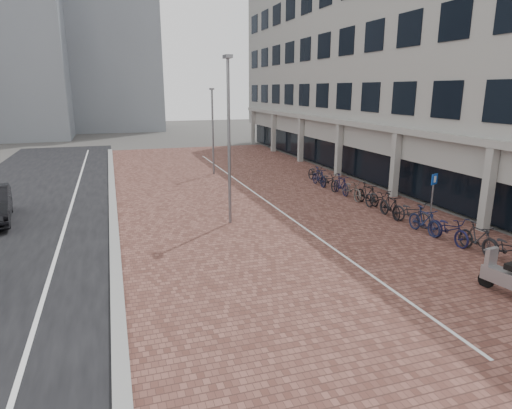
% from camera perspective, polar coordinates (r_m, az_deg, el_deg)
% --- Properties ---
extents(ground, '(140.00, 140.00, 0.00)m').
position_cam_1_polar(ground, '(11.71, 9.40, -13.36)').
color(ground, '#474442').
rests_on(ground, ground).
extents(plaza_brick, '(14.50, 42.00, 0.04)m').
position_cam_1_polar(plaza_brick, '(22.87, 0.10, 0.90)').
color(plaza_brick, brown).
rests_on(plaza_brick, ground).
extents(street_asphalt, '(8.00, 50.00, 0.03)m').
position_cam_1_polar(street_asphalt, '(22.18, -28.02, -1.32)').
color(street_asphalt, black).
rests_on(street_asphalt, ground).
extents(curb, '(0.35, 42.00, 0.14)m').
position_cam_1_polar(curb, '(21.79, -17.93, -0.37)').
color(curb, gray).
rests_on(curb, ground).
extents(lane_line, '(0.12, 44.00, 0.00)m').
position_cam_1_polar(lane_line, '(21.90, -22.89, -0.89)').
color(lane_line, white).
rests_on(lane_line, street_asphalt).
extents(parking_line, '(0.10, 30.00, 0.00)m').
position_cam_1_polar(parking_line, '(22.93, 0.58, 1.00)').
color(parking_line, white).
rests_on(parking_line, plaza_brick).
extents(office_building, '(8.40, 40.00, 15.00)m').
position_cam_1_polar(office_building, '(30.97, 18.43, 19.51)').
color(office_building, gray).
rests_on(office_building, ground).
extents(bg_towers, '(33.00, 23.00, 32.00)m').
position_cam_1_polar(bg_towers, '(59.41, -29.10, 21.20)').
color(bg_towers, gray).
rests_on(bg_towers, ground).
extents(scooter_front, '(0.86, 1.87, 1.24)m').
position_cam_1_polar(scooter_front, '(13.80, 29.97, -7.95)').
color(scooter_front, '#9B9A9F').
rests_on(scooter_front, ground).
extents(parking_sign, '(0.42, 0.21, 2.11)m').
position_cam_1_polar(parking_sign, '(19.61, 21.82, 1.60)').
color(parking_sign, slate).
rests_on(parking_sign, ground).
extents(lamp_near, '(0.12, 0.12, 6.65)m').
position_cam_1_polar(lamp_near, '(17.91, -3.49, 7.80)').
color(lamp_near, slate).
rests_on(lamp_near, ground).
extents(lamp_far, '(0.12, 0.12, 5.44)m').
position_cam_1_polar(lamp_far, '(28.88, -5.58, 9.18)').
color(lamp_far, gray).
rests_on(lamp_far, ground).
extents(bike_row, '(1.13, 15.77, 1.05)m').
position_cam_1_polar(bike_row, '(21.10, 15.47, 0.60)').
color(bike_row, black).
rests_on(bike_row, ground).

